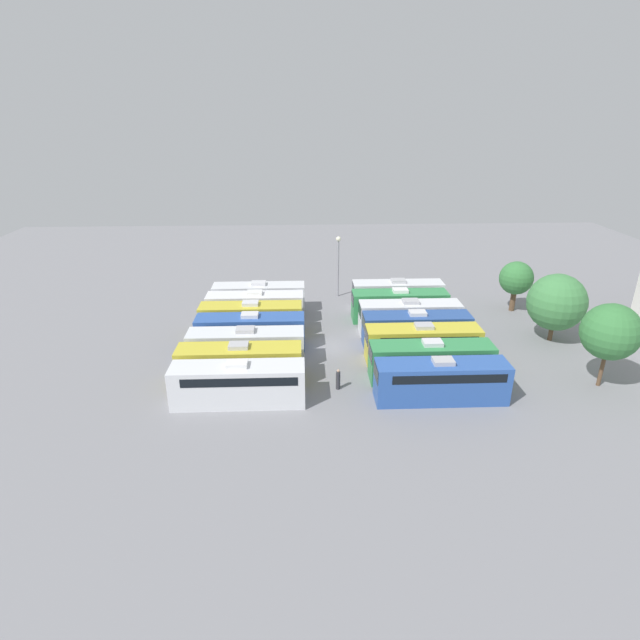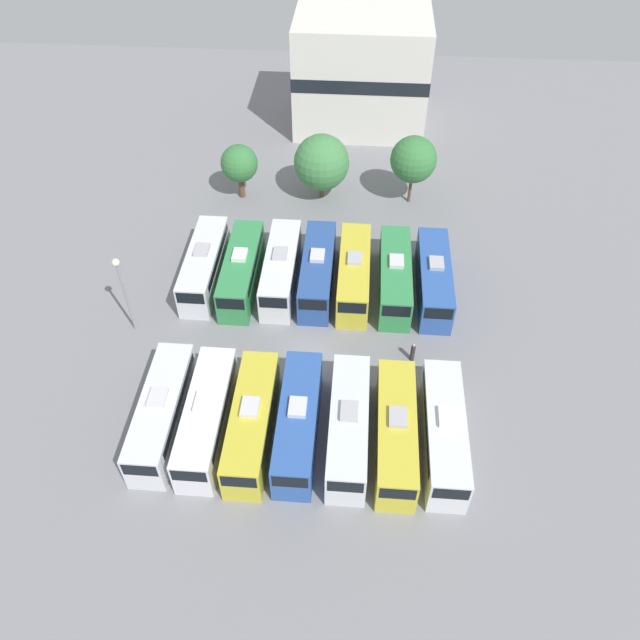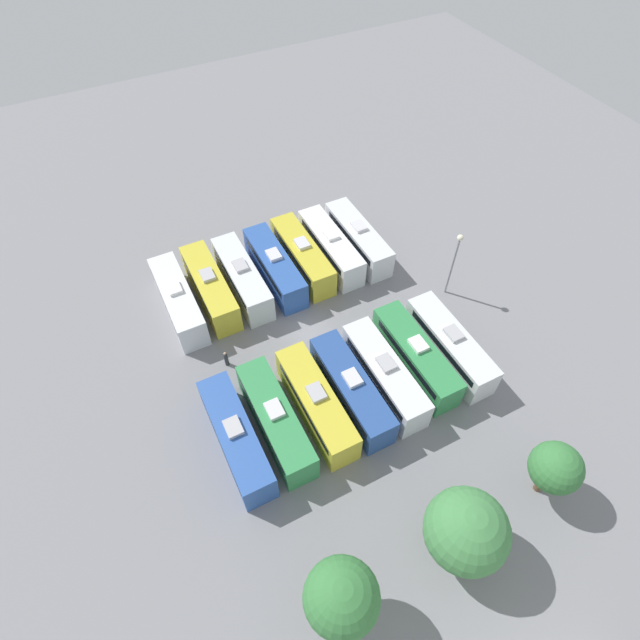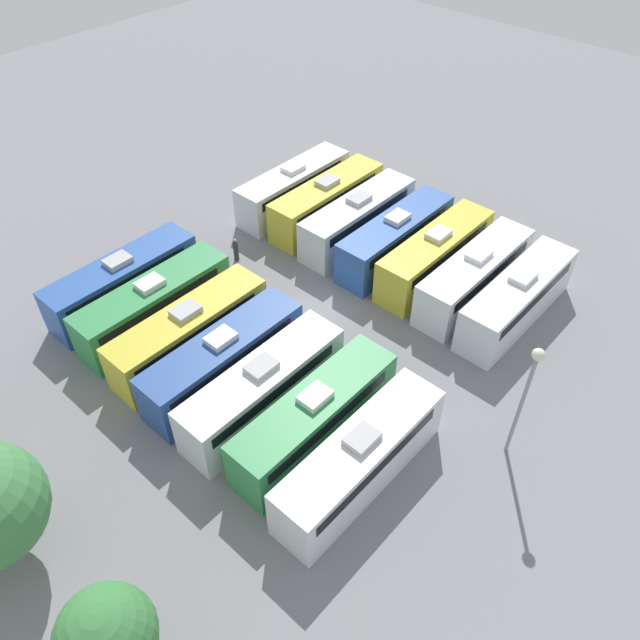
{
  "view_description": "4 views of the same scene",
  "coord_description": "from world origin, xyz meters",
  "px_view_note": "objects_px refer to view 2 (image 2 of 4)",
  "views": [
    {
      "loc": [
        43.73,
        -2.93,
        20.84
      ],
      "look_at": [
        -1.35,
        -1.12,
        2.27
      ],
      "focal_mm": 28.0,
      "sensor_mm": 36.0,
      "label": 1
    },
    {
      "loc": [
        3.24,
        -32.74,
        37.34
      ],
      "look_at": [
        0.73,
        0.88,
        2.99
      ],
      "focal_mm": 35.0,
      "sensor_mm": 36.0,
      "label": 2
    },
    {
      "loc": [
        12.04,
        26.17,
        37.35
      ],
      "look_at": [
        -1.11,
        0.32,
        1.57
      ],
      "focal_mm": 28.0,
      "sensor_mm": 36.0,
      "label": 3
    },
    {
      "loc": [
        -20.31,
        22.53,
        27.29
      ],
      "look_at": [
        -1.78,
        1.98,
        1.55
      ],
      "focal_mm": 35.0,
      "sensor_mm": 36.0,
      "label": 4
    }
  ],
  "objects_px": {
    "bus_12": "(395,275)",
    "worker_person": "(413,352)",
    "bus_6": "(444,431)",
    "bus_10": "(318,270)",
    "bus_0": "(162,411)",
    "bus_8": "(241,269)",
    "tree_0": "(239,164)",
    "bus_4": "(349,425)",
    "tree_2": "(414,160)",
    "bus_3": "(298,421)",
    "light_pole": "(122,283)",
    "bus_9": "(281,268)",
    "bus_11": "(354,273)",
    "bus_13": "(434,277)",
    "bus_2": "(252,421)",
    "tree_1": "(322,162)",
    "bus_1": "(207,416)",
    "depot_building": "(361,72)",
    "bus_7": "(204,264)",
    "bus_5": "(396,431)"
  },
  "relations": [
    {
      "from": "bus_11",
      "to": "light_pole",
      "type": "height_order",
      "value": "light_pole"
    },
    {
      "from": "bus_0",
      "to": "bus_10",
      "type": "bearing_deg",
      "value": 58.53
    },
    {
      "from": "bus_2",
      "to": "bus_4",
      "type": "xyz_separation_m",
      "value": [
        6.68,
        0.15,
        0.0
      ]
    },
    {
      "from": "bus_4",
      "to": "bus_12",
      "type": "bearing_deg",
      "value": 78.08
    },
    {
      "from": "tree_1",
      "to": "bus_13",
      "type": "bearing_deg",
      "value": -52.49
    },
    {
      "from": "bus_1",
      "to": "bus_12",
      "type": "relative_size",
      "value": 1.0
    },
    {
      "from": "bus_0",
      "to": "bus_10",
      "type": "distance_m",
      "value": 18.57
    },
    {
      "from": "bus_5",
      "to": "bus_8",
      "type": "distance_m",
      "value": 20.67
    },
    {
      "from": "bus_13",
      "to": "tree_0",
      "type": "height_order",
      "value": "tree_0"
    },
    {
      "from": "light_pole",
      "to": "tree_2",
      "type": "relative_size",
      "value": 1.05
    },
    {
      "from": "bus_9",
      "to": "bus_10",
      "type": "xyz_separation_m",
      "value": [
        3.2,
        -0.01,
        0.0
      ]
    },
    {
      "from": "bus_6",
      "to": "bus_10",
      "type": "distance_m",
      "value": 18.84
    },
    {
      "from": "bus_4",
      "to": "bus_5",
      "type": "relative_size",
      "value": 1.0
    },
    {
      "from": "bus_11",
      "to": "worker_person",
      "type": "xyz_separation_m",
      "value": [
        4.91,
        -8.07,
        -0.93
      ]
    },
    {
      "from": "bus_11",
      "to": "depot_building",
      "type": "bearing_deg",
      "value": 90.88
    },
    {
      "from": "bus_8",
      "to": "worker_person",
      "type": "bearing_deg",
      "value": -27.93
    },
    {
      "from": "bus_10",
      "to": "bus_12",
      "type": "xyz_separation_m",
      "value": [
        6.71,
        -0.24,
        0.0
      ]
    },
    {
      "from": "worker_person",
      "to": "tree_2",
      "type": "bearing_deg",
      "value": 89.22
    },
    {
      "from": "bus_6",
      "to": "bus_9",
      "type": "relative_size",
      "value": 1.0
    },
    {
      "from": "tree_0",
      "to": "tree_2",
      "type": "bearing_deg",
      "value": 1.36
    },
    {
      "from": "bus_6",
      "to": "worker_person",
      "type": "height_order",
      "value": "bus_6"
    },
    {
      "from": "bus_7",
      "to": "bus_4",
      "type": "bearing_deg",
      "value": -50.22
    },
    {
      "from": "bus_0",
      "to": "bus_11",
      "type": "bearing_deg",
      "value": 50.67
    },
    {
      "from": "bus_12",
      "to": "bus_1",
      "type": "bearing_deg",
      "value": -129.95
    },
    {
      "from": "bus_12",
      "to": "worker_person",
      "type": "height_order",
      "value": "bus_12"
    },
    {
      "from": "bus_13",
      "to": "tree_0",
      "type": "distance_m",
      "value": 23.25
    },
    {
      "from": "bus_4",
      "to": "bus_8",
      "type": "distance_m",
      "value": 18.56
    },
    {
      "from": "bus_7",
      "to": "bus_13",
      "type": "relative_size",
      "value": 1.0
    },
    {
      "from": "light_pole",
      "to": "tree_2",
      "type": "xyz_separation_m",
      "value": [
        22.98,
        20.06,
        -0.26
      ]
    },
    {
      "from": "bus_1",
      "to": "bus_9",
      "type": "bearing_deg",
      "value": 78.38
    },
    {
      "from": "bus_4",
      "to": "bus_6",
      "type": "xyz_separation_m",
      "value": [
        6.52,
        -0.0,
        0.0
      ]
    },
    {
      "from": "bus_0",
      "to": "tree_0",
      "type": "bearing_deg",
      "value": 88.36
    },
    {
      "from": "bus_3",
      "to": "bus_6",
      "type": "relative_size",
      "value": 1.0
    },
    {
      "from": "bus_2",
      "to": "tree_0",
      "type": "bearing_deg",
      "value": 100.77
    },
    {
      "from": "bus_4",
      "to": "tree_0",
      "type": "height_order",
      "value": "tree_0"
    },
    {
      "from": "worker_person",
      "to": "tree_2",
      "type": "xyz_separation_m",
      "value": [
        0.3,
        21.7,
        4.02
      ]
    },
    {
      "from": "bus_7",
      "to": "light_pole",
      "type": "relative_size",
      "value": 1.37
    },
    {
      "from": "bus_11",
      "to": "bus_6",
      "type": "bearing_deg",
      "value": -67.09
    },
    {
      "from": "bus_6",
      "to": "bus_2",
      "type": "bearing_deg",
      "value": -179.34
    },
    {
      "from": "tree_0",
      "to": "tree_1",
      "type": "xyz_separation_m",
      "value": [
        8.21,
        0.59,
        0.16
      ]
    },
    {
      "from": "bus_12",
      "to": "bus_5",
      "type": "bearing_deg",
      "value": -90.33
    },
    {
      "from": "bus_7",
      "to": "bus_5",
      "type": "bearing_deg",
      "value": -44.45
    },
    {
      "from": "bus_3",
      "to": "depot_building",
      "type": "bearing_deg",
      "value": 86.46
    },
    {
      "from": "tree_2",
      "to": "bus_7",
      "type": "bearing_deg",
      "value": -143.71
    },
    {
      "from": "bus_3",
      "to": "bus_10",
      "type": "relative_size",
      "value": 1.0
    },
    {
      "from": "bus_8",
      "to": "bus_11",
      "type": "xyz_separation_m",
      "value": [
        9.8,
        0.27,
        0.0
      ]
    },
    {
      "from": "bus_1",
      "to": "tree_0",
      "type": "relative_size",
      "value": 1.79
    },
    {
      "from": "light_pole",
      "to": "bus_8",
      "type": "bearing_deg",
      "value": 37.67
    },
    {
      "from": "bus_8",
      "to": "tree_0",
      "type": "xyz_separation_m",
      "value": [
        -2.24,
        13.49,
        2.1
      ]
    },
    {
      "from": "bus_6",
      "to": "bus_9",
      "type": "xyz_separation_m",
      "value": [
        -13.1,
        16.03,
        0.0
      ]
    }
  ]
}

